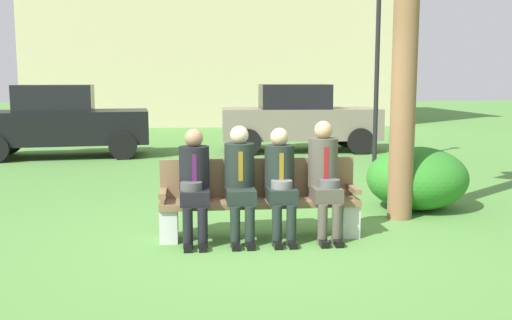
# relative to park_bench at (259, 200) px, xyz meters

# --- Properties ---
(ground_plane) EXTENTS (80.00, 80.00, 0.00)m
(ground_plane) POSITION_rel_park_bench_xyz_m (-0.05, -0.31, -0.43)
(ground_plane) COLOR #50863B
(park_bench) EXTENTS (2.28, 0.44, 0.90)m
(park_bench) POSITION_rel_park_bench_xyz_m (0.00, 0.00, 0.00)
(park_bench) COLOR brown
(park_bench) RESTS_ON ground
(seated_man_leftmost) EXTENTS (0.34, 0.72, 1.27)m
(seated_man_leftmost) POSITION_rel_park_bench_xyz_m (-0.75, -0.14, 0.27)
(seated_man_leftmost) COLOR black
(seated_man_leftmost) RESTS_ON ground
(seated_man_centerleft) EXTENTS (0.34, 0.72, 1.30)m
(seated_man_centerleft) POSITION_rel_park_bench_xyz_m (-0.23, -0.13, 0.29)
(seated_man_centerleft) COLOR #1E2823
(seated_man_centerleft) RESTS_ON ground
(seated_man_centerright) EXTENTS (0.34, 0.72, 1.27)m
(seated_man_centerright) POSITION_rel_park_bench_xyz_m (0.23, -0.14, 0.27)
(seated_man_centerright) COLOR #1E2823
(seated_man_centerright) RESTS_ON ground
(seated_man_rightmost) EXTENTS (0.34, 0.72, 1.34)m
(seated_man_rightmost) POSITION_rel_park_bench_xyz_m (0.74, -0.13, 0.31)
(seated_man_rightmost) COLOR #4C473D
(seated_man_rightmost) RESTS_ON ground
(shrub_near_bench) EXTENTS (1.41, 1.29, 0.88)m
(shrub_near_bench) POSITION_rel_park_bench_xyz_m (2.36, 1.16, 0.01)
(shrub_near_bench) COLOR #2B7823
(shrub_near_bench) RESTS_ON ground
(parked_car_near) EXTENTS (4.04, 2.03, 1.68)m
(parked_car_near) POSITION_rel_park_bench_xyz_m (-3.79, 7.38, 0.40)
(parked_car_near) COLOR black
(parked_car_near) RESTS_ON ground
(parked_car_far) EXTENTS (3.96, 1.82, 1.68)m
(parked_car_far) POSITION_rel_park_bench_xyz_m (1.92, 7.86, 0.40)
(parked_car_far) COLOR slate
(parked_car_far) RESTS_ON ground
(street_lamp) EXTENTS (0.24, 0.24, 3.84)m
(street_lamp) POSITION_rel_park_bench_xyz_m (3.23, 5.76, 1.90)
(street_lamp) COLOR black
(street_lamp) RESTS_ON ground
(building_backdrop) EXTENTS (14.91, 9.10, 8.51)m
(building_backdrop) POSITION_rel_park_bench_xyz_m (0.17, 19.55, 3.84)
(building_backdrop) COLOR #C8BD91
(building_backdrop) RESTS_ON ground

